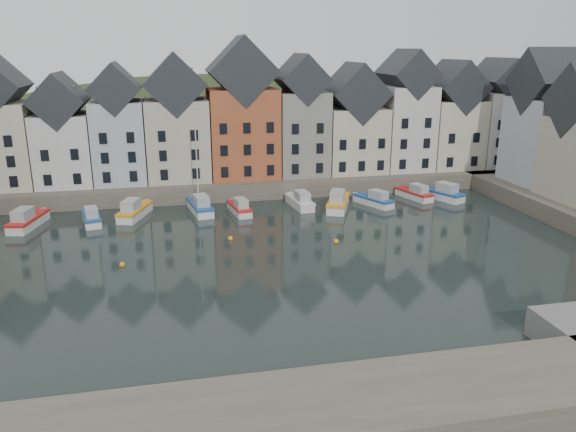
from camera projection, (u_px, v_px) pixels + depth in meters
name	position (u px, v px, depth m)	size (l,w,h in m)	color
ground	(287.00, 266.00, 48.85)	(260.00, 260.00, 0.00)	black
far_quay	(241.00, 179.00, 76.65)	(90.00, 16.00, 2.00)	brown
hillside	(226.00, 246.00, 106.48)	(153.60, 70.40, 64.00)	black
far_terrace	(266.00, 122.00, 73.14)	(72.37, 8.16, 17.78)	beige
mooring_buoys	(234.00, 248.00, 53.00)	(20.50, 5.50, 0.50)	orange
boat_a	(27.00, 221.00, 59.20)	(3.40, 6.68, 2.46)	silver
boat_b	(92.00, 218.00, 60.62)	(2.74, 5.70, 2.10)	silver
boat_c	(134.00, 211.00, 62.71)	(3.94, 6.70, 2.46)	silver
boat_d	(200.00, 206.00, 64.49)	(2.92, 6.55, 12.08)	silver
boat_e	(240.00, 208.00, 64.27)	(2.40, 5.58, 2.07)	silver
boat_f	(300.00, 202.00, 66.76)	(2.49, 6.13, 2.29)	silver
boat_g	(338.00, 202.00, 66.00)	(4.59, 7.13, 2.63)	silver
boat_h	(374.00, 200.00, 67.51)	(3.90, 5.80, 2.14)	silver
boat_i	(415.00, 194.00, 70.47)	(3.25, 5.88, 2.16)	silver
boat_j	(442.00, 194.00, 70.24)	(4.42, 6.56, 2.43)	silver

